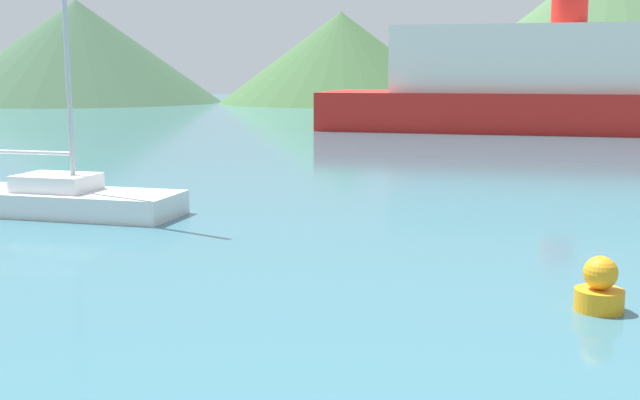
% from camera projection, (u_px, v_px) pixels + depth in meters
% --- Properties ---
extents(sailboat_inner, '(6.29, 3.40, 9.73)m').
position_uv_depth(sailboat_inner, '(56.00, 196.00, 19.21)').
color(sailboat_inner, white).
rests_on(sailboat_inner, ground_plane).
extents(ferry_distant, '(28.71, 14.49, 7.48)m').
position_uv_depth(ferry_distant, '(564.00, 85.00, 45.55)').
color(ferry_distant, red).
rests_on(ferry_distant, ground_plane).
extents(buoy_marker, '(0.70, 0.70, 0.80)m').
position_uv_depth(buoy_marker, '(598.00, 288.00, 11.46)').
color(buoy_marker, orange).
rests_on(buoy_marker, ground_plane).
extents(hill_central, '(30.48, 30.48, 10.87)m').
position_uv_depth(hill_central, '(77.00, 51.00, 86.06)').
color(hill_central, '#38563D').
rests_on(hill_central, ground_plane).
extents(hill_east, '(25.95, 25.95, 9.48)m').
position_uv_depth(hill_east, '(340.00, 58.00, 84.47)').
color(hill_east, '#3D6038').
rests_on(hill_east, ground_plane).
extents(hill_far_east, '(44.99, 44.99, 17.33)m').
position_uv_depth(hill_far_east, '(609.00, 25.00, 93.87)').
color(hill_far_east, '#476B42').
rests_on(hill_far_east, ground_plane).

